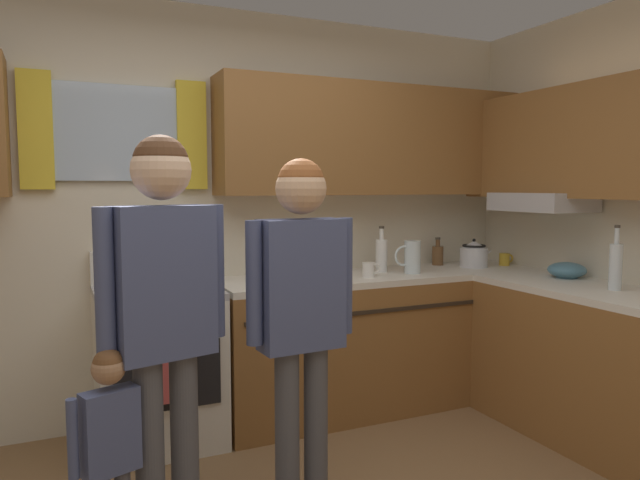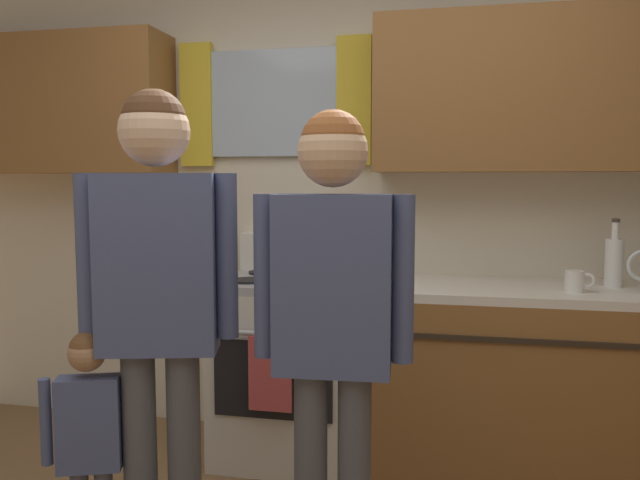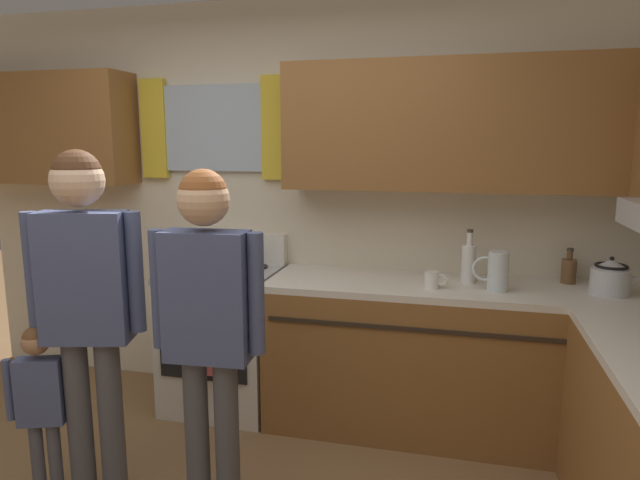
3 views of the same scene
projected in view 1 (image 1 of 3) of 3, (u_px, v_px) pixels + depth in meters
back_wall_unit at (208, 183)px, 3.69m from camera, size 4.60×0.42×2.60m
kitchen_counter_run at (452, 347)px, 3.79m from camera, size 2.25×1.96×0.90m
stove_oven at (159, 363)px, 3.39m from camera, size 0.68×0.67×1.10m
bottle_milk_white at (381, 254)px, 4.01m from camera, size 0.08×0.08×0.31m
bottle_squat_brown at (438, 255)px, 4.37m from camera, size 0.08×0.08×0.21m
bottle_tall_clear at (616, 265)px, 3.29m from camera, size 0.07×0.07×0.37m
mug_mustard_yellow at (505, 259)px, 4.35m from camera, size 0.12×0.08×0.09m
mug_ceramic_white at (369, 270)px, 3.78m from camera, size 0.13×0.08×0.09m
stovetop_kettle at (474, 254)px, 4.25m from camera, size 0.27×0.20×0.21m
water_pitcher at (411, 257)px, 3.94m from camera, size 0.19×0.11×0.22m
mixing_bowl at (567, 270)px, 3.75m from camera, size 0.24×0.24×0.10m
adult_holding_child at (164, 298)px, 2.25m from camera, size 0.50×0.25×1.67m
adult_in_plaid at (301, 298)px, 2.50m from camera, size 0.50×0.22×1.60m
small_child at (111, 440)px, 2.13m from camera, size 0.29×0.15×0.90m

